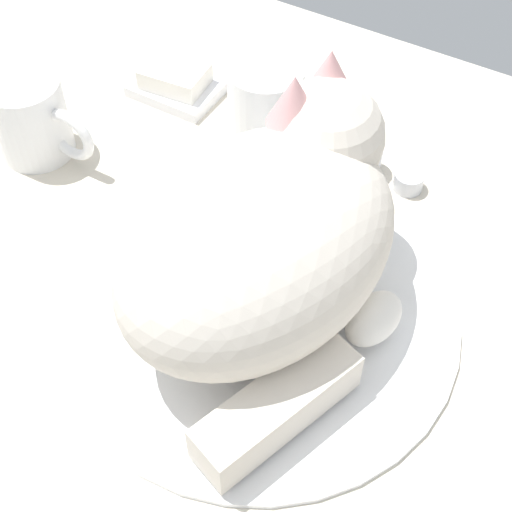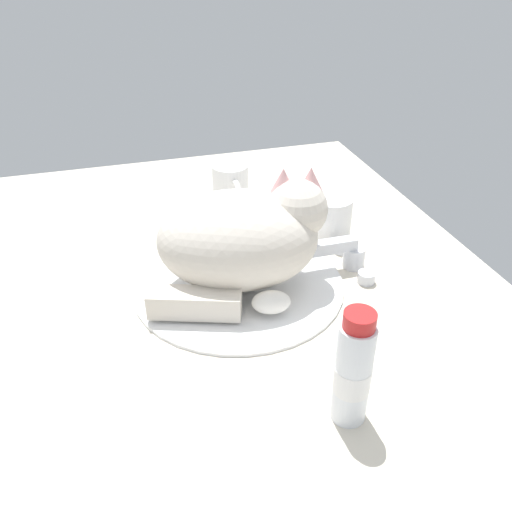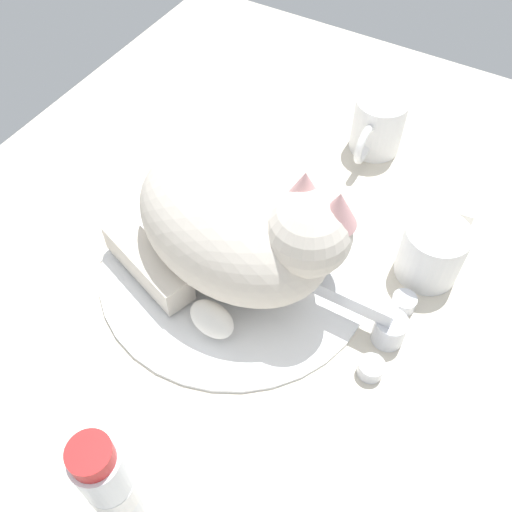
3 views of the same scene
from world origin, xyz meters
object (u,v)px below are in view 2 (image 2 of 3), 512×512
object	(u,v)px
rinse_cup	(331,216)
soap_bar	(309,197)
cat	(245,237)
faucet	(345,255)
toothpaste_bottle	(353,371)
coffee_mug	(231,185)

from	to	relation	value
rinse_cup	soap_bar	world-z (taller)	rinse_cup
cat	rinse_cup	world-z (taller)	cat
faucet	soap_bar	size ratio (longest dim) A/B	1.91
soap_bar	toothpaste_bottle	distance (cm)	52.93
soap_bar	toothpaste_bottle	bearing A→B (deg)	-16.16
cat	coffee_mug	size ratio (longest dim) A/B	2.64
faucet	soap_bar	distance (cm)	22.10
faucet	coffee_mug	bearing A→B (deg)	-157.13
rinse_cup	soap_bar	size ratio (longest dim) A/B	1.15
faucet	cat	size ratio (longest dim) A/B	0.42
faucet	toothpaste_bottle	bearing A→B (deg)	-23.48
cat	toothpaste_bottle	bearing A→B (deg)	8.85
faucet	rinse_cup	bearing A→B (deg)	168.94
toothpaste_bottle	faucet	bearing A→B (deg)	156.52
faucet	toothpaste_bottle	size ratio (longest dim) A/B	0.83
cat	rinse_cup	distance (cm)	22.69
coffee_mug	toothpaste_bottle	xyz separation A→B (cm)	(57.01, -0.49, 2.98)
toothpaste_bottle	soap_bar	bearing A→B (deg)	163.84
soap_bar	cat	bearing A→B (deg)	-40.61
faucet	rinse_cup	distance (cm)	11.27
cat	soap_bar	size ratio (longest dim) A/B	4.52
faucet	toothpaste_bottle	distance (cm)	31.56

